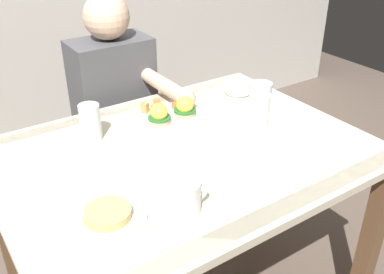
% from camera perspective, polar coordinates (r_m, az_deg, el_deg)
% --- Properties ---
extents(dining_table, '(1.20, 0.90, 0.74)m').
position_cam_1_polar(dining_table, '(1.50, -0.92, -5.18)').
color(dining_table, beige).
rests_on(dining_table, ground_plane).
extents(eggs_benedict_plate, '(0.27, 0.27, 0.09)m').
position_cam_1_polar(eggs_benedict_plate, '(1.62, -2.71, 2.89)').
color(eggs_benedict_plate, white).
rests_on(eggs_benedict_plate, dining_table).
extents(fruit_bowl, '(0.12, 0.12, 0.05)m').
position_cam_1_polar(fruit_bowl, '(1.86, 6.06, 6.55)').
color(fruit_bowl, white).
rests_on(fruit_bowl, dining_table).
extents(coffee_mug, '(0.11, 0.08, 0.09)m').
position_cam_1_polar(coffee_mug, '(1.15, -0.74, -7.74)').
color(coffee_mug, white).
rests_on(coffee_mug, dining_table).
extents(fork, '(0.12, 0.13, 0.00)m').
position_cam_1_polar(fork, '(1.63, 13.25, 1.41)').
color(fork, silver).
rests_on(fork, dining_table).
extents(water_glass_near, '(0.08, 0.08, 0.12)m').
position_cam_1_polar(water_glass_near, '(1.69, 8.92, 4.80)').
color(water_glass_near, silver).
rests_on(water_glass_near, dining_table).
extents(water_glass_far, '(0.07, 0.07, 0.13)m').
position_cam_1_polar(water_glass_far, '(1.52, -13.07, 1.63)').
color(water_glass_far, silver).
rests_on(water_glass_far, dining_table).
extents(water_glass_extra, '(0.08, 0.08, 0.13)m').
position_cam_1_polar(water_glass_extra, '(1.57, 8.69, 3.05)').
color(water_glass_extra, silver).
rests_on(water_glass_extra, dining_table).
extents(side_plate, '(0.20, 0.20, 0.04)m').
position_cam_1_polar(side_plate, '(1.16, -10.90, -10.13)').
color(side_plate, white).
rests_on(side_plate, dining_table).
extents(diner_person, '(0.34, 0.54, 1.14)m').
position_cam_1_polar(diner_person, '(1.97, -9.58, 3.86)').
color(diner_person, '#33333D').
rests_on(diner_person, ground_plane).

